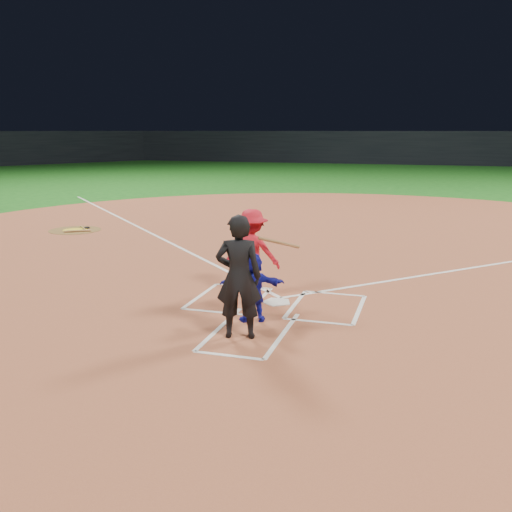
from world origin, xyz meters
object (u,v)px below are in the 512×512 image
(catcher, at_px, (252,287))
(umpire, at_px, (239,277))
(home_plate, at_px, (277,302))
(batter_at_plate, at_px, (252,252))
(on_deck_circle, at_px, (75,230))

(catcher, xyz_separation_m, umpire, (0.03, -0.82, 0.39))
(home_plate, bearing_deg, umpire, 87.04)
(umpire, distance_m, batter_at_plate, 2.45)
(umpire, bearing_deg, on_deck_circle, -57.62)
(batter_at_plate, bearing_deg, umpire, -77.69)
(home_plate, height_order, batter_at_plate, batter_at_plate)
(home_plate, xyz_separation_m, catcher, (-0.13, -1.17, 0.61))
(on_deck_circle, distance_m, batter_at_plate, 9.70)
(catcher, height_order, batter_at_plate, batter_at_plate)
(home_plate, relative_size, catcher, 0.49)
(on_deck_circle, distance_m, catcher, 11.02)
(catcher, bearing_deg, batter_at_plate, -93.25)
(home_plate, relative_size, batter_at_plate, 0.34)
(on_deck_circle, bearing_deg, umpire, -43.18)
(batter_at_plate, bearing_deg, catcher, -72.49)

